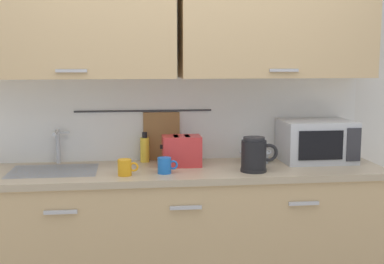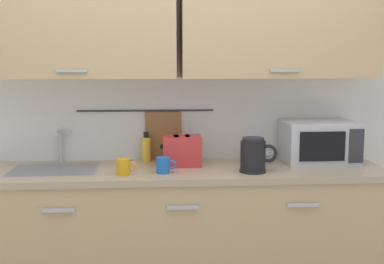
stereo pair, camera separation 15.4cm
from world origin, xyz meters
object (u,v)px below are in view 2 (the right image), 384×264
at_px(mug_by_kettle, 163,165).
at_px(mug_near_sink, 124,167).
at_px(dish_soap_bottle, 146,148).
at_px(microwave, 319,142).
at_px(toaster, 182,151).
at_px(mixing_bowl, 257,156).
at_px(electric_kettle, 254,155).

bearing_deg(mug_by_kettle, mug_near_sink, -173.27).
bearing_deg(mug_by_kettle, dish_soap_bottle, 106.36).
height_order(microwave, dish_soap_bottle, microwave).
xyz_separation_m(toaster, mug_by_kettle, (-0.12, -0.21, -0.05)).
bearing_deg(mixing_bowl, toaster, -175.11).
bearing_deg(toaster, mug_by_kettle, -120.07).
bearing_deg(microwave, toaster, -177.84).
relative_size(dish_soap_bottle, mixing_bowl, 0.92).
bearing_deg(toaster, microwave, 2.16).
relative_size(microwave, mug_near_sink, 3.83).
xyz_separation_m(dish_soap_bottle, mug_by_kettle, (0.11, -0.36, -0.04)).
height_order(microwave, electric_kettle, microwave).
xyz_separation_m(electric_kettle, toaster, (-0.41, 0.22, -0.01)).
bearing_deg(mug_near_sink, dish_soap_bottle, 72.01).
xyz_separation_m(mug_near_sink, mug_by_kettle, (0.23, 0.03, 0.00)).
distance_m(dish_soap_bottle, mixing_bowl, 0.72).
bearing_deg(mug_by_kettle, electric_kettle, -1.25).
xyz_separation_m(mug_near_sink, toaster, (0.35, 0.24, 0.05)).
bearing_deg(toaster, electric_kettle, -27.94).
distance_m(microwave, electric_kettle, 0.54).
bearing_deg(toaster, mug_near_sink, -146.21).
bearing_deg(dish_soap_bottle, microwave, -6.00).
distance_m(microwave, mug_by_kettle, 1.05).
relative_size(toaster, mug_by_kettle, 2.13).
distance_m(electric_kettle, dish_soap_bottle, 0.74).
height_order(electric_kettle, mug_near_sink, electric_kettle).
distance_m(mug_near_sink, mixing_bowl, 0.88).
relative_size(mug_near_sink, toaster, 0.47).
bearing_deg(mixing_bowl, electric_kettle, -105.32).
bearing_deg(mug_near_sink, mixing_bowl, 18.30).
xyz_separation_m(electric_kettle, mixing_bowl, (0.07, 0.26, -0.06)).
height_order(toaster, mug_by_kettle, toaster).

